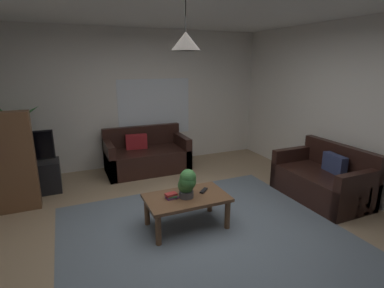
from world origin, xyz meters
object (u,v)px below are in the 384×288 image
object	(u,v)px
couch_right_side	(323,181)
bookshelf_corner	(6,163)
couch_under_window	(147,157)
tv	(25,148)
potted_plant_on_table	(187,183)
remote_on_table_0	(204,191)
book_on_table_2	(171,194)
potted_palm_corner	(18,151)
coffee_table	(187,201)
pendant_lamp	(186,41)
book_on_table_0	(172,197)
book_on_table_1	(172,196)
tv_stand	(30,178)

from	to	relation	value
couch_right_side	bookshelf_corner	size ratio (longest dim) A/B	0.97
couch_under_window	tv	distance (m)	2.06
potted_plant_on_table	remote_on_table_0	bearing A→B (deg)	16.10
book_on_table_2	potted_palm_corner	size ratio (longest dim) A/B	0.10
coffee_table	pendant_lamp	xyz separation A→B (m)	(-0.00, -0.00, 1.90)
book_on_table_0	remote_on_table_0	xyz separation A→B (m)	(0.44, 0.02, 0.00)
bookshelf_corner	book_on_table_1	bearing A→B (deg)	-35.19
couch_under_window	couch_right_side	world-z (taller)	same
tv	bookshelf_corner	world-z (taller)	bookshelf_corner
book_on_table_2	remote_on_table_0	size ratio (longest dim) A/B	0.87
couch_under_window	tv	bearing A→B (deg)	-171.25
couch_under_window	potted_palm_corner	distance (m)	2.18
book_on_table_0	pendant_lamp	world-z (taller)	pendant_lamp
book_on_table_1	pendant_lamp	distance (m)	1.81
book_on_table_1	potted_plant_on_table	bearing A→B (deg)	-17.23
book_on_table_2	remote_on_table_0	distance (m)	0.46
book_on_table_0	book_on_table_1	size ratio (longest dim) A/B	1.28
couch_right_side	remote_on_table_0	world-z (taller)	couch_right_side
coffee_table	book_on_table_1	distance (m)	0.21
couch_right_side	pendant_lamp	world-z (taller)	pendant_lamp
couch_right_side	bookshelf_corner	xyz separation A→B (m)	(-4.31, 1.43, 0.43)
coffee_table	pendant_lamp	world-z (taller)	pendant_lamp
coffee_table	bookshelf_corner	size ratio (longest dim) A/B	0.73
book_on_table_1	tv_stand	xyz separation A→B (m)	(-1.71, 1.89, -0.19)
couch_under_window	coffee_table	distance (m)	2.20
pendant_lamp	remote_on_table_0	bearing A→B (deg)	10.71
book_on_table_1	book_on_table_2	bearing A→B (deg)	-177.45
book_on_table_2	tv_stand	xyz separation A→B (m)	(-1.70, 1.89, -0.22)
potted_palm_corner	bookshelf_corner	xyz separation A→B (m)	(-0.01, -1.02, 0.11)
potted_plant_on_table	couch_right_side	bearing A→B (deg)	-0.80
coffee_table	book_on_table_2	world-z (taller)	book_on_table_2
couch_under_window	tv	xyz separation A→B (m)	(-1.97, -0.30, 0.49)
book_on_table_2	potted_palm_corner	bearing A→B (deg)	128.54
tv_stand	bookshelf_corner	distance (m)	0.74
book_on_table_0	book_on_table_2	distance (m)	0.04
coffee_table	tv_stand	xyz separation A→B (m)	(-1.90, 1.92, -0.10)
pendant_lamp	book_on_table_0	bearing A→B (deg)	171.00
coffee_table	bookshelf_corner	distance (m)	2.52
book_on_table_1	potted_plant_on_table	distance (m)	0.25
tv_stand	potted_palm_corner	xyz separation A→B (m)	(-0.17, 0.47, 0.34)
couch_right_side	book_on_table_0	size ratio (longest dim) A/B	9.47
couch_under_window	couch_right_side	xyz separation A→B (m)	(2.15, -2.26, 0.00)
couch_under_window	book_on_table_0	xyz separation A→B (m)	(-0.26, -2.17, 0.15)
remote_on_table_0	tv_stand	bearing A→B (deg)	5.79
coffee_table	book_on_table_0	xyz separation A→B (m)	(-0.18, 0.03, 0.08)
potted_plant_on_table	bookshelf_corner	xyz separation A→B (m)	(-2.08, 1.40, 0.09)
remote_on_table_0	potted_plant_on_table	world-z (taller)	potted_plant_on_table
book_on_table_0	remote_on_table_0	size ratio (longest dim) A/B	0.90
book_on_table_1	tv_stand	world-z (taller)	tv_stand
remote_on_table_0	tv_stand	size ratio (longest dim) A/B	0.18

